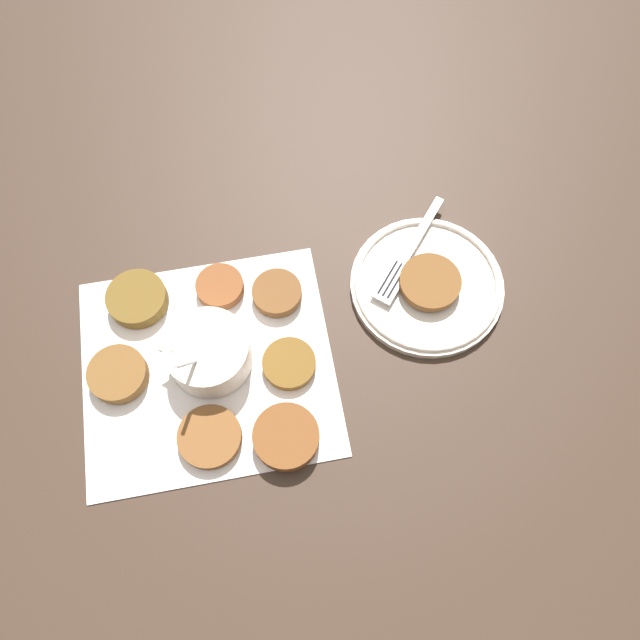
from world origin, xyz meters
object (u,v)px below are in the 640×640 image
serving_plate (427,285)px  fritter_on_plate (430,282)px  sauce_bowl (208,354)px  fork (404,259)px

serving_plate → fritter_on_plate: 0.02m
sauce_bowl → serving_plate: size_ratio=0.55×
sauce_bowl → serving_plate: sauce_bowl is taller
fork → fritter_on_plate: bearing=128.4°
serving_plate → fritter_on_plate: size_ratio=2.52×
sauce_bowl → fork: bearing=-153.9°
sauce_bowl → fritter_on_plate: (-0.30, -0.09, -0.00)m
sauce_bowl → fritter_on_plate: bearing=-162.8°
serving_plate → fork: 0.05m
sauce_bowl → serving_plate: bearing=-162.1°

